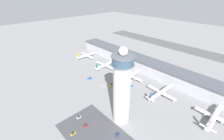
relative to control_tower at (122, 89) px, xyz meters
The scene contains 17 objects.
ground_plane 66.32m from the control_tower, 156.25° to the left, with size 1000.00×1000.00×0.00m, color gray.
terminal_building 109.56m from the control_tower, 119.40° to the left, with size 241.67×25.00×18.01m.
runway_strip 236.63m from the control_tower, 102.94° to the left, with size 362.51×44.00×0.01m, color #515154.
control_tower is the anchor object (origin of this frame).
parking_lot_surface 43.26m from the control_tower, 95.16° to the right, with size 64.00×40.00×0.01m, color #424247.
airplane_gate_alpha 154.12m from the control_tower, 157.00° to the left, with size 33.95×35.22×12.41m.
airplane_gate_bravo 109.18m from the control_tower, 147.11° to the left, with size 37.88×35.60×11.96m.
airplane_gate_charlie 77.66m from the control_tower, 123.93° to the left, with size 36.85×34.70×14.21m.
airplane_gate_delta 64.72m from the control_tower, 83.81° to the left, with size 35.87×39.96×12.70m.
airplane_gate_echo 88.34m from the control_tower, 45.65° to the left, with size 32.60×39.22×14.45m.
service_truck_catering 63.20m from the control_tower, 121.67° to the left, with size 6.04×6.17×2.73m.
service_truck_fuel 85.53m from the control_tower, 165.18° to the left, with size 5.32×5.96×2.83m.
service_truck_baggage 63.01m from the control_tower, 146.13° to the left, with size 2.69×6.60×3.11m.
car_white_wagon 54.25m from the control_tower, 110.99° to the right, with size 1.92×4.53×1.53m.
car_blue_compact 37.23m from the control_tower, 54.20° to the right, with size 2.04×4.19×1.46m.
car_black_suv 45.79m from the control_tower, 118.78° to the right, with size 1.96×4.80×1.57m.
car_red_hatchback 50.86m from the control_tower, 135.62° to the right, with size 1.89×4.02×1.36m.
Camera 1 is at (119.82, -97.09, 104.81)m, focal length 24.00 mm.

